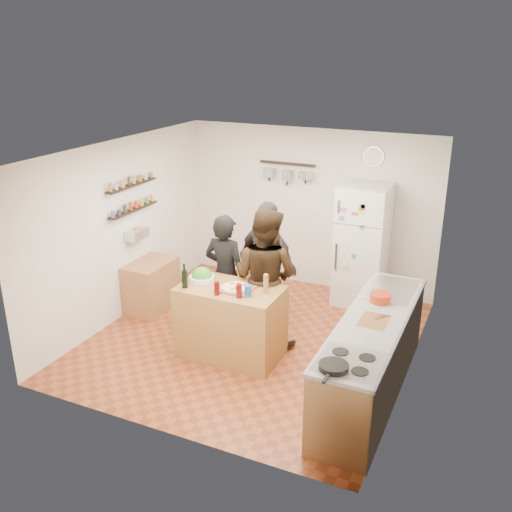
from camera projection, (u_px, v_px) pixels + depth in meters
The scene contains 26 objects.
room_shell at pixel (265, 242), 7.44m from camera, with size 4.20×4.20×4.20m.
prep_island at pixel (231, 321), 7.05m from camera, with size 1.25×0.72×0.91m, color #A2763B.
pizza_board at pixel (235, 289), 6.83m from camera, with size 0.42×0.34×0.02m, color brown.
pizza at pixel (235, 287), 6.83m from camera, with size 0.34×0.34×0.02m, color #CDB987.
salad_bowl at pixel (202, 278), 7.08m from camera, with size 0.32×0.32×0.06m, color white.
wine_bottle at pixel (185, 279), 6.86m from camera, with size 0.07×0.07×0.22m, color black.
wine_glass_near at pixel (217, 288), 6.67m from camera, with size 0.07×0.07×0.16m, color #4F0607.
wine_glass_far at pixel (239, 291), 6.60m from camera, with size 0.07×0.07×0.16m, color #59070B.
pepper_mill at pixel (266, 285), 6.72m from camera, with size 0.06×0.06×0.20m, color #94663E.
salt_canister at pixel (248, 291), 6.64m from camera, with size 0.08×0.08×0.13m, color #1B4D95.
person_left at pixel (226, 275), 7.48m from camera, with size 0.60×0.40×1.65m, color black.
person_center at pixel (265, 277), 7.20m from camera, with size 0.88×0.69×1.82m, color black.
person_back at pixel (267, 263), 7.77m from camera, with size 1.01×0.42×1.73m, color #2D2A28.
counter_run at pixel (372, 357), 6.26m from camera, with size 0.63×2.63×0.90m, color #9E7042.
stove_top at pixel (350, 363), 5.29m from camera, with size 0.60×0.62×0.02m, color white.
skillet at pixel (334, 367), 5.15m from camera, with size 0.28×0.28×0.05m, color black.
sink at pixel (392, 290), 6.81m from camera, with size 0.50×0.80×0.03m, color silver.
cutting_board at pixel (374, 322), 6.06m from camera, with size 0.30×0.40×0.02m, color brown.
red_bowl at pixel (380, 298), 6.48m from camera, with size 0.24×0.24×0.10m, color #A52C12.
fridge at pixel (362, 245), 8.34m from camera, with size 0.70×0.68×1.80m, color white.
wall_clock at pixel (374, 157), 8.18m from camera, with size 0.30×0.30×0.03m, color silver.
spice_shelf_lower at pixel (134, 210), 7.94m from camera, with size 0.12×1.00×0.03m, color black.
spice_shelf_upper at pixel (132, 185), 7.82m from camera, with size 0.12×1.00×0.03m, color black.
produce_basket at pixel (137, 234), 8.06m from camera, with size 0.18×0.35×0.14m, color silver.
side_table at pixel (152, 286), 8.30m from camera, with size 0.50×0.80×0.73m, color #AD7048.
pot_rack at pixel (287, 164), 8.69m from camera, with size 0.90×0.04×0.04m, color black.
Camera 1 is at (2.83, -6.04, 3.71)m, focal length 40.00 mm.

